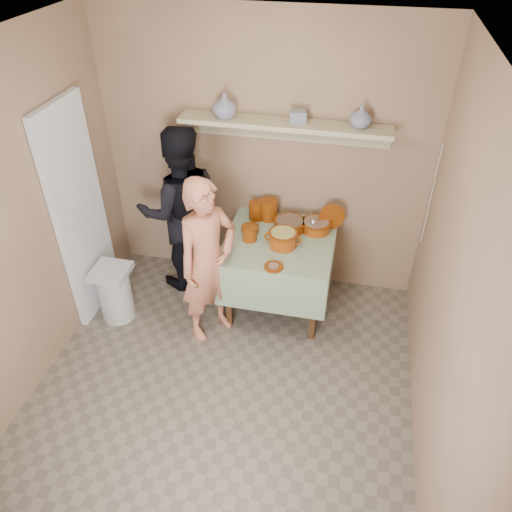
% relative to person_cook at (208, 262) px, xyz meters
% --- Properties ---
extents(ground, '(3.50, 3.50, 0.00)m').
position_rel_person_cook_xyz_m(ground, '(0.28, -0.82, -0.77)').
color(ground, '#716759').
rests_on(ground, ground).
extents(tile_panel, '(0.06, 0.70, 2.00)m').
position_rel_person_cook_xyz_m(tile_panel, '(-1.18, 0.13, 0.23)').
color(tile_panel, silver).
rests_on(tile_panel, ground).
extents(plate_stack_a, '(0.13, 0.13, 0.18)m').
position_rel_person_cook_xyz_m(plate_stack_a, '(0.25, 0.76, 0.08)').
color(plate_stack_a, '#682603').
rests_on(plate_stack_a, serving_table).
extents(plate_stack_b, '(0.16, 0.16, 0.20)m').
position_rel_person_cook_xyz_m(plate_stack_b, '(0.36, 0.79, 0.09)').
color(plate_stack_b, '#682603').
rests_on(plate_stack_b, serving_table).
extents(bowl_stack, '(0.13, 0.13, 0.13)m').
position_rel_person_cook_xyz_m(bowl_stack, '(0.26, 0.41, 0.06)').
color(bowl_stack, '#682603').
rests_on(bowl_stack, serving_table).
extents(empty_bowl, '(0.16, 0.16, 0.05)m').
position_rel_person_cook_xyz_m(empty_bowl, '(0.24, 0.54, 0.02)').
color(empty_bowl, '#682603').
rests_on(empty_bowl, serving_table).
extents(propped_lid, '(0.25, 0.15, 0.24)m').
position_rel_person_cook_xyz_m(propped_lid, '(0.95, 0.75, 0.11)').
color(propped_lid, '#682603').
rests_on(propped_lid, serving_table).
extents(vase_right, '(0.20, 0.20, 0.18)m').
position_rel_person_cook_xyz_m(vase_right, '(1.10, 0.82, 1.04)').
color(vase_right, navy).
rests_on(vase_right, wall_shelf).
extents(vase_left, '(0.28, 0.28, 0.21)m').
position_rel_person_cook_xyz_m(vase_left, '(-0.03, 0.79, 1.06)').
color(vase_left, navy).
rests_on(vase_left, wall_shelf).
extents(ceramic_box, '(0.16, 0.13, 0.10)m').
position_rel_person_cook_xyz_m(ceramic_box, '(0.59, 0.81, 1.00)').
color(ceramic_box, navy).
rests_on(ceramic_box, wall_shelf).
extents(person_cook, '(0.63, 0.67, 1.54)m').
position_rel_person_cook_xyz_m(person_cook, '(0.00, 0.00, 0.00)').
color(person_cook, '#D0795A').
rests_on(person_cook, ground).
extents(person_helper, '(1.01, 0.93, 1.67)m').
position_rel_person_cook_xyz_m(person_helper, '(-0.46, 0.64, 0.07)').
color(person_helper, black).
rests_on(person_helper, ground).
extents(room_shell, '(3.04, 3.54, 2.62)m').
position_rel_person_cook_xyz_m(room_shell, '(0.28, -0.82, 0.84)').
color(room_shell, '#9B7A5F').
rests_on(room_shell, ground).
extents(serving_table, '(0.97, 0.97, 0.76)m').
position_rel_person_cook_xyz_m(serving_table, '(0.53, 0.46, -0.13)').
color(serving_table, '#4C2D16').
rests_on(serving_table, ground).
extents(cazuela_meat_a, '(0.30, 0.30, 0.10)m').
position_rel_person_cook_xyz_m(cazuela_meat_a, '(0.58, 0.65, 0.05)').
color(cazuela_meat_a, maroon).
rests_on(cazuela_meat_a, serving_table).
extents(cazuela_meat_b, '(0.28, 0.28, 0.10)m').
position_rel_person_cook_xyz_m(cazuela_meat_b, '(0.82, 0.68, 0.05)').
color(cazuela_meat_b, maroon).
rests_on(cazuela_meat_b, serving_table).
extents(ladle, '(0.08, 0.26, 0.19)m').
position_rel_person_cook_xyz_m(ladle, '(0.80, 0.64, 0.10)').
color(ladle, silver).
rests_on(ladle, cazuela_meat_b).
extents(cazuela_rice, '(0.33, 0.25, 0.14)m').
position_rel_person_cook_xyz_m(cazuela_rice, '(0.57, 0.38, 0.08)').
color(cazuela_rice, maroon).
rests_on(cazuela_rice, serving_table).
extents(front_plate, '(0.16, 0.16, 0.03)m').
position_rel_person_cook_xyz_m(front_plate, '(0.55, 0.05, 0.00)').
color(front_plate, '#682603').
rests_on(front_plate, serving_table).
extents(wall_shelf, '(1.80, 0.25, 0.21)m').
position_rel_person_cook_xyz_m(wall_shelf, '(0.48, 0.83, 0.90)').
color(wall_shelf, '#B8AE89').
rests_on(wall_shelf, room_shell).
extents(trash_bin, '(0.32, 0.32, 0.56)m').
position_rel_person_cook_xyz_m(trash_bin, '(-0.92, -0.02, -0.49)').
color(trash_bin, silver).
rests_on(trash_bin, ground).
extents(electrical_cord, '(0.01, 0.05, 0.90)m').
position_rel_person_cook_xyz_m(electrical_cord, '(1.75, 0.66, 0.48)').
color(electrical_cord, silver).
rests_on(electrical_cord, wall_shelf).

